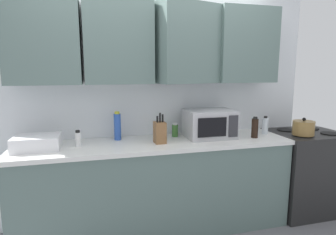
% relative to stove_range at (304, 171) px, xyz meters
% --- Properties ---
extents(wall_back_with_cabinets, '(3.49, 0.50, 2.60)m').
position_rel_stove_range_xyz_m(wall_back_with_cabinets, '(-1.69, 0.25, 1.13)').
color(wall_back_with_cabinets, white).
rests_on(wall_back_with_cabinets, ground_plane).
extents(counter_run, '(2.62, 0.63, 0.90)m').
position_rel_stove_range_xyz_m(counter_run, '(-1.69, 0.02, -0.00)').
color(counter_run, slate).
rests_on(counter_run, ground_plane).
extents(stove_range, '(0.76, 0.64, 0.91)m').
position_rel_stove_range_xyz_m(stove_range, '(0.00, 0.00, 0.00)').
color(stove_range, black).
rests_on(stove_range, ground_plane).
extents(kettle, '(0.22, 0.22, 0.18)m').
position_rel_stove_range_xyz_m(kettle, '(-0.17, -0.14, 0.53)').
color(kettle, olive).
rests_on(kettle, stove_range).
extents(microwave, '(0.48, 0.37, 0.28)m').
position_rel_stove_range_xyz_m(microwave, '(-1.13, 0.06, 0.59)').
color(microwave, '#B7B7BC').
rests_on(microwave, counter_run).
extents(dish_rack, '(0.38, 0.30, 0.12)m').
position_rel_stove_range_xyz_m(dish_rack, '(-2.75, 0.02, 0.51)').
color(dish_rack, silver).
rests_on(dish_rack, counter_run).
extents(knife_block, '(0.11, 0.12, 0.29)m').
position_rel_stove_range_xyz_m(knife_block, '(-1.68, -0.04, 0.55)').
color(knife_block, brown).
rests_on(knife_block, counter_run).
extents(bottle_white_jar, '(0.05, 0.05, 0.15)m').
position_rel_stove_range_xyz_m(bottle_white_jar, '(-2.41, 0.03, 0.52)').
color(bottle_white_jar, white).
rests_on(bottle_white_jar, counter_run).
extents(bottle_soy_dark, '(0.07, 0.07, 0.21)m').
position_rel_stove_range_xyz_m(bottle_soy_dark, '(-0.70, -0.08, 0.55)').
color(bottle_soy_dark, black).
rests_on(bottle_soy_dark, counter_run).
extents(bottle_green_oil, '(0.06, 0.06, 0.14)m').
position_rel_stove_range_xyz_m(bottle_green_oil, '(-1.47, 0.17, 0.51)').
color(bottle_green_oil, '#386B2D').
rests_on(bottle_green_oil, counter_run).
extents(bottle_blue_cleaner, '(0.07, 0.07, 0.28)m').
position_rel_stove_range_xyz_m(bottle_blue_cleaner, '(-2.05, 0.18, 0.58)').
color(bottle_blue_cleaner, '#2D56B7').
rests_on(bottle_blue_cleaner, counter_run).
extents(bottle_clear_tall, '(0.06, 0.06, 0.19)m').
position_rel_stove_range_xyz_m(bottle_clear_tall, '(-0.50, 0.04, 0.54)').
color(bottle_clear_tall, silver).
rests_on(bottle_clear_tall, counter_run).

